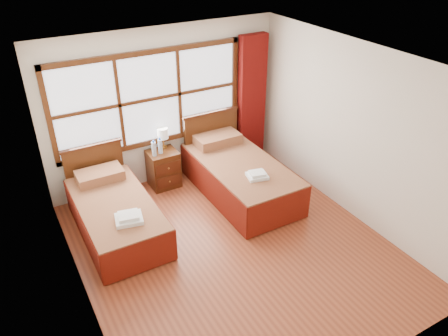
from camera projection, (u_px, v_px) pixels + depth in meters
floor at (234, 248)px, 6.08m from camera, size 4.50×4.50×0.00m
ceiling at (237, 65)px, 4.77m from camera, size 4.50×4.50×0.00m
wall_back at (165, 107)px, 7.12m from camera, size 4.00×0.00×4.00m
wall_left at (71, 214)px, 4.58m from camera, size 0.00×4.50×4.50m
wall_right at (354, 133)px, 6.28m from camera, size 0.00×4.50×4.50m
window at (150, 99)px, 6.88m from camera, size 3.16×0.06×1.56m
curtain at (252, 100)px, 7.76m from camera, size 0.50×0.16×2.30m
bed_left at (115, 213)px, 6.29m from camera, size 1.01×2.03×0.98m
bed_right at (238, 174)px, 7.15m from camera, size 1.12×2.18×1.10m
nightstand at (164, 169)px, 7.34m from camera, size 0.48×0.47×0.64m
towels_left at (129, 218)px, 5.74m from camera, size 0.41×0.37×0.10m
towels_right at (257, 175)px, 6.57m from camera, size 0.35×0.32×0.09m
lamp at (163, 134)px, 7.20m from camera, size 0.18×0.18×0.35m
bottle_near at (154, 149)px, 7.01m from camera, size 0.07×0.07×0.27m
bottle_far at (160, 146)px, 7.09m from camera, size 0.07×0.07×0.27m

